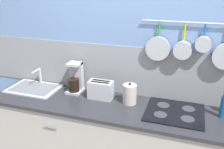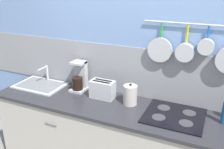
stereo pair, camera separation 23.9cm
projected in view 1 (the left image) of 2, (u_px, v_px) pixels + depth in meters
The scene contains 9 objects.
wall_back at pixel (140, 61), 2.62m from camera, with size 7.20×0.16×2.60m.
cabinet_base at pixel (129, 147), 2.62m from camera, with size 2.96×0.60×0.85m.
countertop at pixel (130, 110), 2.46m from camera, with size 3.00×0.62×0.03m.
sink_basin at pixel (34, 88), 2.88m from camera, with size 0.57×0.40×0.21m.
coffee_maker at pixel (75, 80), 2.78m from camera, with size 0.16×0.18×0.34m.
toaster at pixel (101, 90), 2.63m from camera, with size 0.27×0.14×0.20m.
kettle at pixel (130, 94), 2.53m from camera, with size 0.14×0.14×0.23m.
cooktop at pixel (175, 112), 2.37m from camera, with size 0.54×0.49×0.01m.
bottle_cooking_wine at pixel (223, 106), 2.26m from camera, with size 0.05×0.05×0.25m.
Camera 1 is at (0.51, -2.12, 2.08)m, focal length 40.00 mm.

